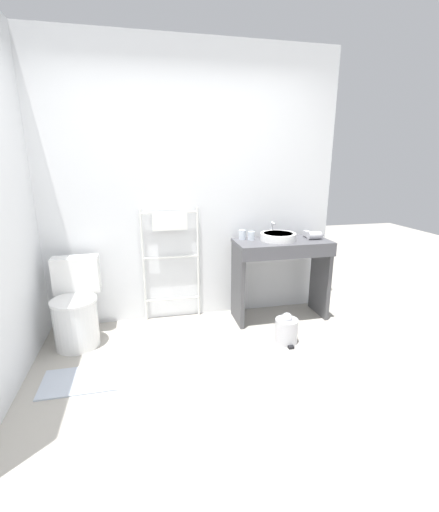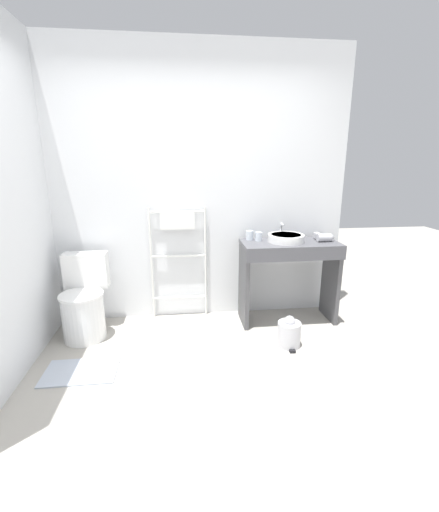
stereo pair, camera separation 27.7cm
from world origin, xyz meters
name	(u,v)px [view 2 (the right image)]	position (x,y,z in m)	size (l,w,h in m)	color
ground_plane	(212,410)	(0.00, 0.00, 0.00)	(12.00, 12.00, 0.00)	#A8A399
wall_back	(196,188)	(0.00, 1.58, 1.35)	(3.05, 0.12, 2.69)	silver
wall_side	(1,198)	(-1.46, 0.76, 1.35)	(0.12, 2.25, 2.69)	silver
toilet	(84,304)	(-1.09, 1.17, 0.32)	(0.41, 0.52, 0.77)	white
towel_radiator	(178,240)	(-0.20, 1.48, 0.84)	(0.58, 0.06, 1.17)	white
vanity_counter	(289,268)	(0.90, 1.25, 0.57)	(0.95, 0.45, 0.84)	#4C4C51
sink_basin	(286,238)	(0.86, 1.28, 0.88)	(0.36, 0.36, 0.07)	white
faucet	(281,228)	(0.86, 1.44, 0.94)	(0.02, 0.10, 0.16)	silver
cup_near_wall	(250,235)	(0.52, 1.40, 0.88)	(0.07, 0.07, 0.10)	silver
cup_near_edge	(259,236)	(0.60, 1.35, 0.88)	(0.07, 0.07, 0.09)	silver
hair_dryer	(324,237)	(1.25, 1.26, 0.88)	(0.18, 0.19, 0.08)	#B7B7BC
trash_bin	(289,333)	(0.77, 0.75, 0.12)	(0.21, 0.24, 0.29)	silver
bath_mat	(81,371)	(-0.99, 0.55, 0.01)	(0.56, 0.36, 0.01)	#B2BCCC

